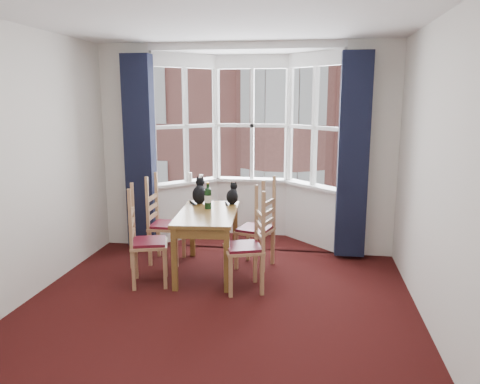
% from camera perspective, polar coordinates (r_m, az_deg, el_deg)
% --- Properties ---
extents(floor, '(4.50, 4.50, 0.00)m').
position_cam_1_polar(floor, '(4.60, -3.60, -15.51)').
color(floor, black).
rests_on(floor, ground).
extents(ceiling, '(4.50, 4.50, 0.00)m').
position_cam_1_polar(ceiling, '(4.17, -4.11, 21.29)').
color(ceiling, white).
rests_on(ceiling, floor).
extents(wall_left, '(0.00, 4.50, 4.50)m').
position_cam_1_polar(wall_left, '(4.99, -26.86, 2.32)').
color(wall_left, silver).
rests_on(wall_left, floor).
extents(wall_right, '(0.00, 4.50, 4.50)m').
position_cam_1_polar(wall_right, '(4.21, 23.80, 1.09)').
color(wall_right, silver).
rests_on(wall_right, floor).
extents(wall_near, '(4.00, 0.00, 4.00)m').
position_cam_1_polar(wall_near, '(2.09, -17.57, -8.26)').
color(wall_near, silver).
rests_on(wall_near, floor).
extents(wall_back_pier_left, '(0.70, 0.12, 2.80)m').
position_cam_1_polar(wall_back_pier_left, '(6.79, -13.37, 5.34)').
color(wall_back_pier_left, silver).
rests_on(wall_back_pier_left, floor).
extents(wall_back_pier_right, '(0.70, 0.12, 2.80)m').
position_cam_1_polar(wall_back_pier_right, '(6.34, 15.60, 4.81)').
color(wall_back_pier_right, silver).
rests_on(wall_back_pier_right, floor).
extents(bay_window, '(2.76, 0.94, 2.80)m').
position_cam_1_polar(bay_window, '(6.85, 1.22, 5.70)').
color(bay_window, white).
rests_on(bay_window, floor).
extents(curtain_left, '(0.38, 0.22, 2.60)m').
position_cam_1_polar(curtain_left, '(6.54, -12.07, 4.74)').
color(curtain_left, black).
rests_on(curtain_left, floor).
extents(curtain_right, '(0.38, 0.22, 2.60)m').
position_cam_1_polar(curtain_right, '(6.14, 13.63, 4.24)').
color(curtain_right, black).
rests_on(curtain_right, floor).
extents(dining_table, '(0.78, 1.31, 0.75)m').
position_cam_1_polar(dining_table, '(5.59, -3.99, -3.52)').
color(dining_table, brown).
rests_on(dining_table, floor).
extents(chair_left_near, '(0.50, 0.52, 0.92)m').
position_cam_1_polar(chair_left_near, '(5.39, -11.98, -6.22)').
color(chair_left_near, '#A57850').
rests_on(chair_left_near, floor).
extents(chair_left_far, '(0.41, 0.43, 0.92)m').
position_cam_1_polar(chair_left_far, '(6.09, -9.76, -4.10)').
color(chair_left_far, '#A57850').
rests_on(chair_left_far, floor).
extents(chair_right_near, '(0.51, 0.53, 0.92)m').
position_cam_1_polar(chair_right_near, '(5.14, 1.42, -6.85)').
color(chair_right_near, '#A57850').
rests_on(chair_right_near, floor).
extents(chair_right_far, '(0.50, 0.51, 0.92)m').
position_cam_1_polar(chair_right_far, '(5.78, 2.67, -4.78)').
color(chair_right_far, '#A57850').
rests_on(chair_right_far, floor).
extents(cat_left, '(0.21, 0.27, 0.35)m').
position_cam_1_polar(cat_left, '(6.02, -4.96, -0.12)').
color(cat_left, black).
rests_on(cat_left, dining_table).
extents(cat_right, '(0.17, 0.23, 0.29)m').
position_cam_1_polar(cat_right, '(5.96, -0.93, -0.41)').
color(cat_right, black).
rests_on(cat_right, dining_table).
extents(wine_bottle, '(0.08, 0.08, 0.33)m').
position_cam_1_polar(wine_bottle, '(5.71, -3.93, -0.63)').
color(wine_bottle, black).
rests_on(wine_bottle, dining_table).
extents(candle_tall, '(0.06, 0.06, 0.13)m').
position_cam_1_polar(candle_tall, '(6.93, -6.12, 1.83)').
color(candle_tall, white).
rests_on(candle_tall, bay_window).
extents(candle_short, '(0.06, 0.06, 0.10)m').
position_cam_1_polar(candle_short, '(6.93, -4.77, 1.71)').
color(candle_short, white).
rests_on(candle_short, bay_window).
extents(street, '(80.00, 80.00, 0.00)m').
position_cam_1_polar(street, '(37.16, 7.23, -1.22)').
color(street, '#333335').
rests_on(street, ground).
extents(tenement_building, '(18.40, 7.80, 15.20)m').
position_cam_1_polar(tenement_building, '(18.04, 6.05, 9.83)').
color(tenement_building, '#9E5B51').
rests_on(tenement_building, street).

